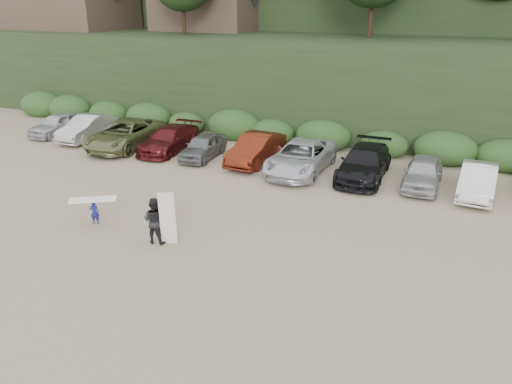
% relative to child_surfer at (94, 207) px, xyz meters
% --- Properties ---
extents(ground, '(120.00, 120.00, 0.00)m').
position_rel_child_surfer_xyz_m(ground, '(4.39, -0.19, -0.74)').
color(ground, tan).
rests_on(ground, ground).
extents(parked_cars, '(39.67, 6.37, 1.65)m').
position_rel_child_surfer_xyz_m(parked_cars, '(7.09, 9.80, 0.03)').
color(parked_cars, silver).
rests_on(parked_cars, ground).
extents(child_surfer, '(1.80, 1.41, 1.09)m').
position_rel_child_surfer_xyz_m(child_surfer, '(0.00, 0.00, 0.00)').
color(child_surfer, navy).
rests_on(child_surfer, ground).
extents(adult_surfer, '(1.35, 0.76, 2.10)m').
position_rel_child_surfer_xyz_m(adult_surfer, '(3.23, -0.38, 0.16)').
color(adult_surfer, black).
rests_on(adult_surfer, ground).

